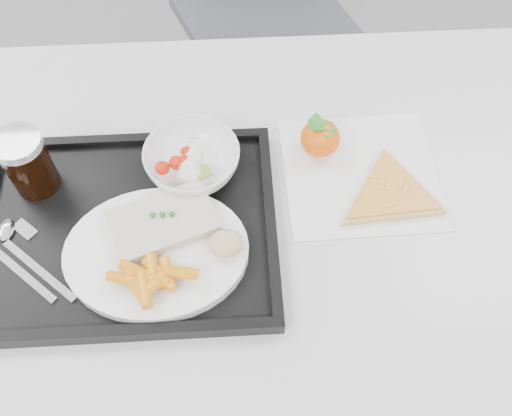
{
  "coord_description": "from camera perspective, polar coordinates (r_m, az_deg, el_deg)",
  "views": [
    {
      "loc": [
        0.01,
        -0.17,
        1.51
      ],
      "look_at": [
        0.03,
        0.29,
        0.77
      ],
      "focal_mm": 40.0,
      "sensor_mm": 36.0,
      "label": 1
    }
  ],
  "objects": [
    {
      "name": "salad_contents",
      "position": [
        0.89,
        -6.8,
        4.35
      ],
      "size": [
        0.09,
        0.07,
        0.03
      ],
      "color": "red",
      "rests_on": "salad_bowl"
    },
    {
      "name": "tangerine",
      "position": [
        0.94,
        6.44,
        6.99
      ],
      "size": [
        0.08,
        0.08,
        0.07
      ],
      "color": "#F86D00",
      "rests_on": "napkin"
    },
    {
      "name": "cutlery",
      "position": [
        0.91,
        -22.41,
        -4.19
      ],
      "size": [
        0.15,
        0.15,
        0.01
      ],
      "color": "silver",
      "rests_on": "tray"
    },
    {
      "name": "salad_bowl",
      "position": [
        0.91,
        -6.38,
        4.77
      ],
      "size": [
        0.15,
        0.15,
        0.05
      ],
      "color": "white",
      "rests_on": "tray"
    },
    {
      "name": "carrot_pile",
      "position": [
        0.8,
        -10.34,
        -6.89
      ],
      "size": [
        0.13,
        0.08,
        0.03
      ],
      "color": "orange",
      "rests_on": "dinner_plate"
    },
    {
      "name": "tray",
      "position": [
        0.89,
        -12.64,
        -2.11
      ],
      "size": [
        0.45,
        0.35,
        0.03
      ],
      "color": "black",
      "rests_on": "table"
    },
    {
      "name": "fish_fillet",
      "position": [
        0.85,
        -9.25,
        -1.4
      ],
      "size": [
        0.17,
        0.14,
        0.03
      ],
      "color": "beige",
      "rests_on": "dinner_plate"
    },
    {
      "name": "bread_roll",
      "position": [
        0.81,
        -3.03,
        -3.57
      ],
      "size": [
        0.06,
        0.06,
        0.03
      ],
      "color": "beige",
      "rests_on": "dinner_plate"
    },
    {
      "name": "table",
      "position": [
        0.95,
        -2.06,
        -2.6
      ],
      "size": [
        1.2,
        0.8,
        0.75
      ],
      "color": "#B1B0B3",
      "rests_on": "ground"
    },
    {
      "name": "dinner_plate",
      "position": [
        0.85,
        -9.91,
        -4.38
      ],
      "size": [
        0.27,
        0.27,
        0.02
      ],
      "color": "white",
      "rests_on": "tray"
    },
    {
      "name": "cola_glass",
      "position": [
        0.93,
        -21.92,
        4.28
      ],
      "size": [
        0.07,
        0.07,
        0.11
      ],
      "color": "black",
      "rests_on": "tray"
    },
    {
      "name": "napkin",
      "position": [
        0.95,
        10.43,
        3.43
      ],
      "size": [
        0.25,
        0.25,
        0.0
      ],
      "color": "white",
      "rests_on": "table"
    },
    {
      "name": "pizza_slice",
      "position": [
        0.93,
        13.28,
        1.35
      ],
      "size": [
        0.27,
        0.27,
        0.02
      ],
      "color": "tan",
      "rests_on": "napkin"
    }
  ]
}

